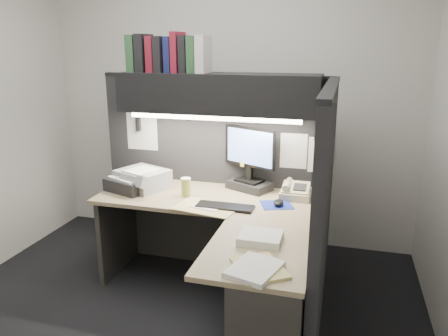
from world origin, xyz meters
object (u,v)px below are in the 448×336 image
Objects in this scene: notebook_stack at (130,184)px; coffee_cup at (186,188)px; keyboard at (225,207)px; monitor at (250,165)px; overhead_shelf at (218,93)px; printer at (143,179)px; desk at (230,270)px; telephone at (296,192)px.

coffee_cup is at bearing -2.54° from notebook_stack.
notebook_stack reaches higher than keyboard.
monitor is at bearing 16.29° from notebook_stack.
notebook_stack is at bearing -162.63° from overhead_shelf.
monitor is 1.23× the size of keyboard.
monitor is 0.88m from printer.
coffee_cup is 0.40× the size of notebook_stack.
monitor is 3.77× the size of coffee_cup.
printer is at bearing 145.52° from desk.
telephone reaches higher than keyboard.
monitor is at bearing 33.68° from coffee_cup.
desk is 0.95m from monitor.
desk is 7.26× the size of telephone.
telephone is at bearing -3.53° from overhead_shelf.
desk is 1.16m from printer.
desk is at bearing -60.88° from monitor.
desk is at bearing -113.89° from telephone.
overhead_shelf is 4.17× the size of printer.
overhead_shelf is 3.75× the size of keyboard.
monitor reaches higher than coffee_cup.
desk is 0.48m from keyboard.
telephone is (0.46, 0.36, 0.04)m from keyboard.
keyboard is 1.11× the size of printer.
telephone is at bearing 11.02° from monitor.
monitor reaches higher than telephone.
keyboard is at bearing -74.60° from monitor.
overhead_shelf is at bearing 111.79° from desk.
coffee_cup is at bearing -129.57° from overhead_shelf.
telephone is 1.23m from printer.
overhead_shelf is at bearing -141.78° from monitor.
monitor is 1.37× the size of printer.
overhead_shelf is 1.01m from notebook_stack.
keyboard is (-0.14, 0.35, 0.30)m from desk.
telephone is 0.84m from coffee_cup.
desk is at bearing -28.99° from notebook_stack.
monitor is at bearing 13.23° from overhead_shelf.
keyboard is at bearing -24.98° from coffee_cup.
coffee_cup is (-0.82, -0.19, 0.02)m from telephone.
overhead_shelf reaches higher than printer.
keyboard is 0.82m from printer.
printer is (-0.91, 0.62, 0.36)m from desk.
coffee_cup is (-0.43, -0.29, -0.13)m from monitor.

